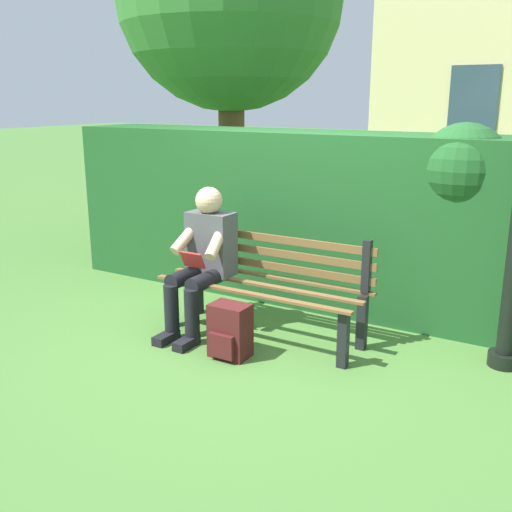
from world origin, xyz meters
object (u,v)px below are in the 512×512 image
at_px(tree, 225,2).
at_px(park_bench, 268,282).
at_px(backpack, 230,331).
at_px(person_seated, 203,257).

bearing_deg(tree, park_bench, 128.21).
height_order(tree, backpack, tree).
relative_size(person_seated, backpack, 2.89).
distance_m(person_seated, tree, 4.41).
bearing_deg(backpack, tree, -56.46).
xyz_separation_m(person_seated, backpack, (-0.48, 0.34, -0.42)).
height_order(park_bench, backpack, park_bench).
xyz_separation_m(person_seated, tree, (1.85, -3.18, 2.44)).
relative_size(park_bench, backpack, 4.17).
xyz_separation_m(tree, backpack, (-2.33, 3.52, -2.86)).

